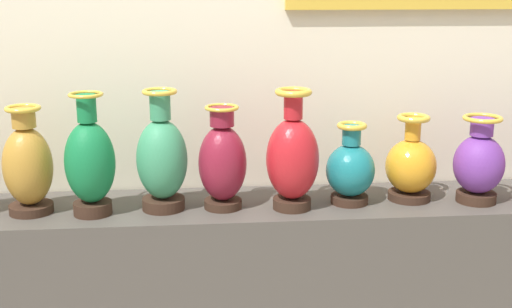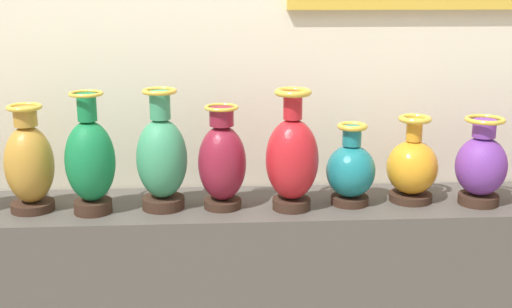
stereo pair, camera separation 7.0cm
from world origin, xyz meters
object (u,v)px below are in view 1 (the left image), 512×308
vase_ochre (28,166)px  vase_emerald (90,163)px  vase_burgundy (222,162)px  vase_crimson (293,158)px  vase_amber (411,166)px  vase_teal (350,170)px  vase_jade (162,159)px  vase_violet (479,164)px

vase_ochre → vase_emerald: bearing=-9.5°
vase_burgundy → vase_crimson: vase_crimson is taller
vase_crimson → vase_amber: bearing=7.6°
vase_burgundy → vase_amber: 0.69m
vase_burgundy → vase_crimson: 0.24m
vase_ochre → vase_burgundy: 0.66m
vase_amber → vase_teal: bearing=-175.0°
vase_crimson → vase_amber: vase_crimson is taller
vase_ochre → vase_burgundy: size_ratio=1.02×
vase_jade → vase_amber: size_ratio=1.35×
vase_amber → vase_violet: (0.23, -0.05, 0.02)m
vase_ochre → vase_violet: bearing=-1.1°
vase_ochre → vase_emerald: size_ratio=0.89×
vase_jade → vase_violet: size_ratio=1.34×
vase_burgundy → vase_jade: bearing=178.3°
vase_emerald → vase_jade: vase_jade is taller
vase_ochre → vase_crimson: (0.91, -0.04, 0.02)m
vase_jade → vase_ochre: bearing=179.3°
vase_crimson → vase_violet: size_ratio=1.34×
vase_emerald → vase_teal: bearing=2.2°
vase_ochre → vase_emerald: (0.21, -0.04, 0.02)m
vase_amber → vase_emerald: bearing=-177.2°
vase_ochre → vase_amber: (1.35, 0.02, -0.04)m
vase_crimson → vase_violet: (0.68, 0.01, -0.04)m
vase_burgundy → vase_crimson: (0.24, -0.03, 0.02)m
vase_burgundy → vase_teal: vase_burgundy is taller
vase_ochre → vase_crimson: 0.91m
vase_teal → vase_crimson: bearing=-169.6°
vase_emerald → vase_burgundy: vase_emerald is taller
vase_teal → vase_jade: bearing=-179.6°
vase_crimson → vase_amber: 0.45m
vase_amber → vase_jade: bearing=-178.5°
vase_crimson → vase_teal: vase_crimson is taller
vase_burgundy → vase_crimson: size_ratio=0.86×
vase_burgundy → vase_violet: vase_burgundy is taller
vase_emerald → vase_violet: size_ratio=1.33×
vase_jade → vase_amber: 0.90m
vase_jade → vase_burgundy: size_ratio=1.16×
vase_emerald → vase_ochre: bearing=170.5°
vase_violet → vase_amber: bearing=168.2°
vase_jade → vase_burgundy: vase_jade is taller
vase_jade → vase_burgundy: bearing=-1.7°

